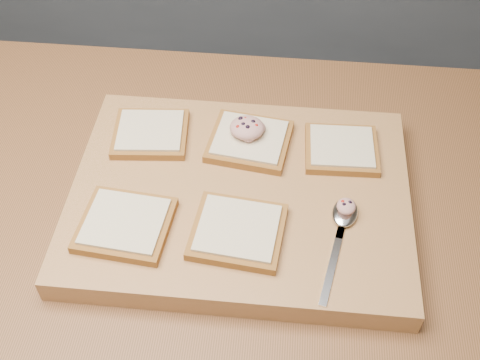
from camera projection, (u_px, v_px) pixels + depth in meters
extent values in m
cube|color=slate|center=(205.00, 350.00, 1.29)|extent=(1.90, 0.75, 0.84)
cube|color=brown|center=(193.00, 222.00, 0.95)|extent=(2.00, 0.80, 0.06)
cube|color=#B47B4D|center=(240.00, 197.00, 0.92)|extent=(0.51, 0.39, 0.04)
cube|color=brown|center=(151.00, 134.00, 0.98)|extent=(0.13, 0.12, 0.01)
cube|color=beige|center=(150.00, 130.00, 0.97)|extent=(0.11, 0.10, 0.00)
cube|color=brown|center=(250.00, 141.00, 0.96)|extent=(0.14, 0.13, 0.01)
cube|color=beige|center=(250.00, 137.00, 0.96)|extent=(0.12, 0.11, 0.00)
cube|color=brown|center=(341.00, 149.00, 0.95)|extent=(0.12, 0.11, 0.01)
cube|color=beige|center=(342.00, 146.00, 0.95)|extent=(0.10, 0.09, 0.00)
cube|color=brown|center=(125.00, 225.00, 0.85)|extent=(0.14, 0.13, 0.01)
cube|color=beige|center=(124.00, 221.00, 0.85)|extent=(0.12, 0.11, 0.00)
cube|color=brown|center=(238.00, 232.00, 0.84)|extent=(0.14, 0.13, 0.01)
cube|color=beige|center=(238.00, 228.00, 0.84)|extent=(0.12, 0.11, 0.00)
ellipsoid|color=tan|center=(247.00, 128.00, 0.95)|extent=(0.06, 0.05, 0.02)
sphere|color=black|center=(253.00, 122.00, 0.95)|extent=(0.01, 0.01, 0.01)
sphere|color=black|center=(241.00, 119.00, 0.95)|extent=(0.01, 0.01, 0.01)
sphere|color=black|center=(248.00, 127.00, 0.94)|extent=(0.01, 0.01, 0.01)
sphere|color=black|center=(243.00, 125.00, 0.94)|extent=(0.01, 0.01, 0.01)
sphere|color=#A5140C|center=(256.00, 126.00, 0.94)|extent=(0.01, 0.01, 0.01)
sphere|color=#A5140C|center=(245.00, 119.00, 0.95)|extent=(0.01, 0.01, 0.01)
sphere|color=#A5140C|center=(238.00, 127.00, 0.94)|extent=(0.01, 0.01, 0.01)
ellipsoid|color=silver|center=(345.00, 212.00, 0.87)|extent=(0.05, 0.06, 0.01)
cube|color=silver|center=(341.00, 229.00, 0.85)|extent=(0.02, 0.04, 0.00)
cube|color=silver|center=(333.00, 263.00, 0.82)|extent=(0.04, 0.14, 0.00)
ellipsoid|color=tan|center=(346.00, 206.00, 0.86)|extent=(0.03, 0.03, 0.02)
sphere|color=black|center=(350.00, 203.00, 0.86)|extent=(0.01, 0.01, 0.01)
sphere|color=black|center=(344.00, 205.00, 0.85)|extent=(0.01, 0.01, 0.01)
sphere|color=#A5140C|center=(343.00, 202.00, 0.86)|extent=(0.01, 0.01, 0.01)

